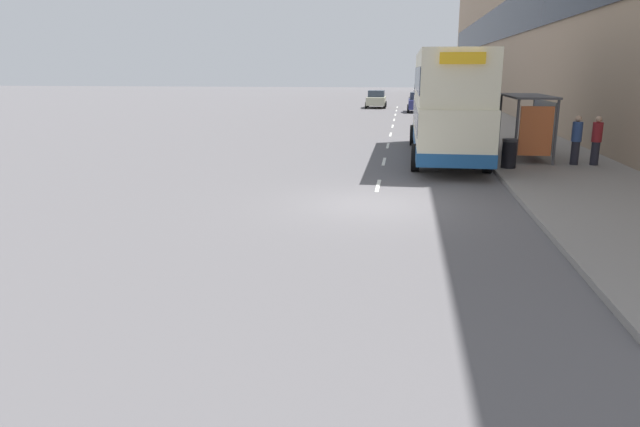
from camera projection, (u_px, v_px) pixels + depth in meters
The scene contains 20 objects.
ground_plane at pixel (374, 204), 15.67m from camera, with size 220.00×220.00×0.00m, color #5B595B.
pavement at pixel (469, 110), 51.67m from camera, with size 5.00×93.00×0.14m.
terrace_facade at pixel (523, 10), 49.01m from camera, with size 3.10×93.00×17.27m.
lane_mark_0 at pixel (378, 186), 18.18m from camera, with size 0.12×2.00×0.01m.
lane_mark_1 at pixel (384, 161), 22.99m from camera, with size 0.12×2.00×0.01m.
lane_mark_2 at pixel (388, 146), 27.79m from camera, with size 0.12×2.00×0.01m.
lane_mark_3 at pixel (391, 135), 32.60m from camera, with size 0.12×2.00×0.01m.
lane_mark_4 at pixel (393, 126), 37.40m from camera, with size 0.12×2.00×0.01m.
lane_mark_5 at pixel (394, 120), 42.21m from camera, with size 0.12×2.00×0.01m.
lane_mark_6 at pixel (395, 115), 47.01m from camera, with size 0.12×2.00×0.01m.
lane_mark_7 at pixel (396, 111), 51.81m from camera, with size 0.12×2.00×0.01m.
lane_mark_8 at pixel (397, 107), 56.62m from camera, with size 0.12×2.00×0.01m.
bus_shelter at pixel (533, 115), 22.51m from camera, with size 1.60×4.20×2.48m.
double_decker_bus_near at pixel (447, 103), 23.48m from camera, with size 2.85×11.40×4.30m.
car_0 at pixel (420, 91), 75.39m from camera, with size 1.92×4.34×1.75m.
car_1 at pixel (419, 102), 49.75m from camera, with size 2.06×3.86×1.72m.
car_2 at pixel (376, 99), 55.53m from camera, with size 1.96×4.03×1.66m.
pedestrian_at_shelter at pixel (596, 140), 21.11m from camera, with size 0.36×0.36×1.81m.
pedestrian_1 at pixel (576, 140), 21.17m from camera, with size 0.36×0.36×1.83m.
litter_bin at pixel (509, 153), 20.58m from camera, with size 0.55×0.55×1.05m.
Camera 1 is at (0.76, -15.31, 3.59)m, focal length 32.00 mm.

